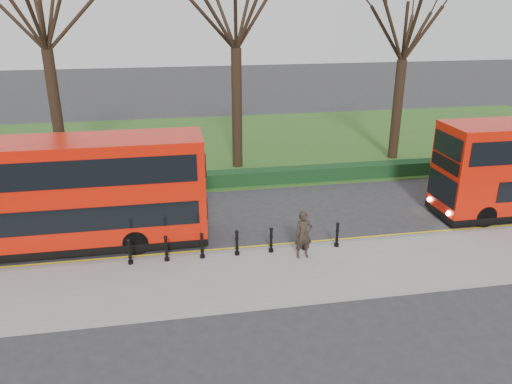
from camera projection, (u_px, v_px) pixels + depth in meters
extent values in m
plane|color=#28282B|center=(225.00, 243.00, 20.76)|extent=(120.00, 120.00, 0.00)
cube|color=gray|center=(235.00, 279.00, 17.97)|extent=(60.00, 4.00, 0.15)
cube|color=slate|center=(228.00, 253.00, 19.81)|extent=(60.00, 0.25, 0.16)
cube|color=#2F521B|center=(199.00, 146.00, 34.52)|extent=(60.00, 18.00, 0.06)
cube|color=black|center=(209.00, 180.00, 26.86)|extent=(60.00, 0.90, 0.80)
cube|color=yellow|center=(227.00, 251.00, 20.11)|extent=(60.00, 0.10, 0.01)
cube|color=yellow|center=(226.00, 249.00, 20.30)|extent=(60.00, 0.10, 0.01)
cylinder|color=black|center=(57.00, 116.00, 27.35)|extent=(0.60, 0.60, 7.06)
cylinder|color=black|center=(237.00, 110.00, 29.02)|extent=(0.60, 0.60, 6.97)
cylinder|color=black|center=(397.00, 111.00, 30.82)|extent=(0.60, 0.60, 6.15)
cylinder|color=black|center=(130.00, 252.00, 18.67)|extent=(0.15, 0.15, 1.00)
cylinder|color=black|center=(166.00, 249.00, 18.89)|extent=(0.15, 0.15, 1.00)
cylinder|color=black|center=(202.00, 246.00, 19.11)|extent=(0.15, 0.15, 1.00)
cylinder|color=black|center=(237.00, 243.00, 19.34)|extent=(0.15, 0.15, 1.00)
cylinder|color=black|center=(271.00, 240.00, 19.56)|extent=(0.15, 0.15, 1.00)
cylinder|color=black|center=(305.00, 238.00, 19.79)|extent=(0.15, 0.15, 1.00)
cylinder|color=black|center=(337.00, 235.00, 20.01)|extent=(0.15, 0.15, 1.00)
cube|color=red|center=(61.00, 191.00, 19.63)|extent=(11.19, 2.54, 4.12)
cube|color=black|center=(69.00, 240.00, 20.39)|extent=(11.21, 2.56, 0.31)
cube|color=black|center=(81.00, 220.00, 18.85)|extent=(8.95, 0.04, 0.97)
cube|color=black|center=(51.00, 176.00, 18.06)|extent=(10.58, 0.04, 1.07)
cylinder|color=black|center=(136.00, 242.00, 19.74)|extent=(1.02, 0.31, 1.02)
cylinder|color=black|center=(138.00, 219.00, 21.80)|extent=(1.02, 0.31, 1.02)
cube|color=black|center=(445.00, 164.00, 22.08)|extent=(0.06, 2.19, 0.55)
cylinder|color=black|center=(485.00, 216.00, 22.13)|extent=(1.00, 0.30, 1.00)
cylinder|color=black|center=(458.00, 198.00, 24.15)|extent=(1.00, 0.30, 1.00)
imported|color=black|center=(304.00, 235.00, 19.02)|extent=(0.71, 0.49, 1.88)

